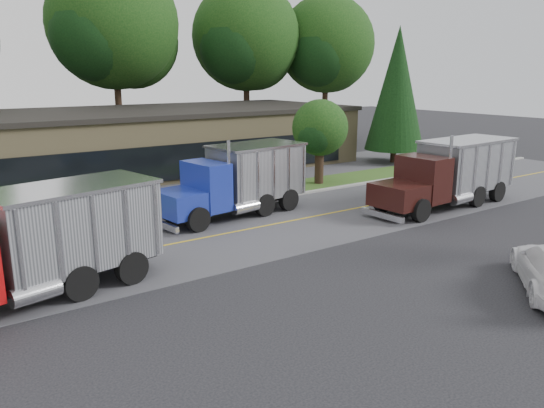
{
  "coord_description": "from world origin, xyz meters",
  "views": [
    {
      "loc": [
        -11.17,
        -10.21,
        6.81
      ],
      "look_at": [
        0.36,
        6.34,
        1.8
      ],
      "focal_mm": 35.0,
      "sensor_mm": 36.0,
      "label": 1
    }
  ],
  "objects": [
    {
      "name": "strip_mall",
      "position": [
        2.0,
        26.0,
        2.0
      ],
      "size": [
        32.0,
        12.0,
        4.0
      ],
      "primitive_type": "cube",
      "color": "#928259",
      "rests_on": "ground"
    },
    {
      "name": "evergreen_right",
      "position": [
        20.0,
        18.0,
        5.63
      ],
      "size": [
        4.5,
        4.5,
        10.24
      ],
      "color": "#382619",
      "rests_on": "ground"
    },
    {
      "name": "road",
      "position": [
        0.0,
        9.0,
        0.0
      ],
      "size": [
        60.0,
        8.0,
        0.02
      ],
      "primitive_type": "cube",
      "color": "#5B5B61",
      "rests_on": "ground"
    },
    {
      "name": "dump_truck_maroon",
      "position": [
        12.11,
        6.78,
        1.81
      ],
      "size": [
        9.52,
        3.07,
        3.36
      ],
      "rotation": [
        0.0,
        0.0,
        3.19
      ],
      "color": "black",
      "rests_on": "ground"
    },
    {
      "name": "dump_truck_red",
      "position": [
        -8.21,
        6.55,
        1.81
      ],
      "size": [
        8.91,
        4.22,
        3.36
      ],
      "rotation": [
        0.0,
        0.0,
        3.35
      ],
      "color": "black",
      "rests_on": "ground"
    },
    {
      "name": "tree_verge",
      "position": [
        10.06,
        15.04,
        3.33
      ],
      "size": [
        3.68,
        3.46,
        5.25
      ],
      "color": "#382619",
      "rests_on": "ground"
    },
    {
      "name": "curb",
      "position": [
        0.0,
        13.2,
        0.0
      ],
      "size": [
        60.0,
        0.3,
        0.12
      ],
      "primitive_type": "cube",
      "color": "#9E9E99",
      "rests_on": "ground"
    },
    {
      "name": "center_line",
      "position": [
        0.0,
        9.0,
        0.0
      ],
      "size": [
        60.0,
        0.12,
        0.01
      ],
      "primitive_type": "cube",
      "color": "gold",
      "rests_on": "ground"
    },
    {
      "name": "grass_verge",
      "position": [
        0.0,
        15.0,
        0.0
      ],
      "size": [
        60.0,
        3.4,
        0.03
      ],
      "primitive_type": "cube",
      "color": "#385A1E",
      "rests_on": "ground"
    },
    {
      "name": "dump_truck_blue",
      "position": [
        2.06,
        11.53,
        1.8
      ],
      "size": [
        8.01,
        3.56,
        3.36
      ],
      "rotation": [
        0.0,
        0.0,
        3.27
      ],
      "color": "black",
      "rests_on": "ground"
    },
    {
      "name": "ground",
      "position": [
        0.0,
        0.0,
        0.0
      ],
      "size": [
        140.0,
        140.0,
        0.0
      ],
      "primitive_type": "plane",
      "color": "#313135",
      "rests_on": "ground"
    },
    {
      "name": "tree_far_c",
      "position": [
        4.17,
        34.13,
        10.15
      ],
      "size": [
        11.15,
        10.49,
        15.9
      ],
      "color": "#382619",
      "rests_on": "ground"
    },
    {
      "name": "tree_far_e",
      "position": [
        24.15,
        31.12,
        9.05
      ],
      "size": [
        9.94,
        9.36,
        14.18
      ],
      "color": "#382619",
      "rests_on": "ground"
    },
    {
      "name": "far_parking",
      "position": [
        0.0,
        20.0,
        0.0
      ],
      "size": [
        60.0,
        7.0,
        0.02
      ],
      "primitive_type": "cube",
      "color": "#5B5B61",
      "rests_on": "ground"
    },
    {
      "name": "tree_far_d",
      "position": [
        16.16,
        33.13,
        9.57
      ],
      "size": [
        10.51,
        9.89,
        14.99
      ],
      "color": "#382619",
      "rests_on": "ground"
    }
  ]
}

